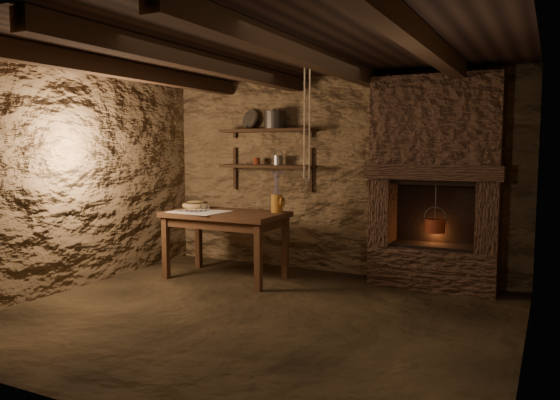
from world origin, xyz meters
The scene contains 25 objects.
floor centered at (0.00, 0.00, 0.00)m, with size 4.50×4.50×0.00m, color black.
back_wall centered at (0.00, 2.00, 1.20)m, with size 4.50×0.04×2.40m, color #483521.
front_wall centered at (0.00, -2.00, 1.20)m, with size 4.50×0.04×2.40m, color #483521.
left_wall centered at (-2.25, 0.00, 1.20)m, with size 0.04×4.00×2.40m, color #483521.
right_wall centered at (2.25, 0.00, 1.20)m, with size 0.04×4.00×2.40m, color #483521.
ceiling centered at (0.00, 0.00, 2.40)m, with size 4.50×4.00×0.04m, color black.
beam_far_left centered at (-1.50, 0.00, 2.31)m, with size 0.14×3.95×0.16m, color black.
beam_mid_left centered at (-0.50, 0.00, 2.31)m, with size 0.14×3.95×0.16m, color black.
beam_mid_right centered at (0.50, 0.00, 2.31)m, with size 0.14×3.95×0.16m, color black.
beam_far_right centered at (1.50, 0.00, 2.31)m, with size 0.14×3.95×0.16m, color black.
shelf_lower centered at (-0.85, 1.84, 1.30)m, with size 1.25×0.30×0.04m, color black.
shelf_upper centered at (-0.85, 1.84, 1.75)m, with size 1.25×0.30×0.04m, color black.
hearth centered at (1.25, 1.77, 1.23)m, with size 1.43×0.51×2.30m.
work_table centered at (-1.01, 1.10, 0.43)m, with size 1.39×0.80×0.79m.
linen_cloth centered at (-1.26, 0.95, 0.79)m, with size 0.61×0.49×0.01m, color beige.
pewter_cutlery_row centered at (-1.26, 0.93, 0.80)m, with size 0.51×0.20×0.01m, color gray, non-canonical shape.
drinking_glasses centered at (-1.24, 1.07, 0.84)m, with size 0.20×0.06×0.08m, color white, non-canonical shape.
stoneware_jug centered at (-0.44, 1.32, 1.00)m, with size 0.16×0.15×0.48m.
wooden_bowl centered at (-1.51, 1.22, 0.83)m, with size 0.33×0.33×0.12m, color olive.
iron_stockpot centered at (-0.74, 1.84, 1.87)m, with size 0.26×0.26×0.20m, color #2A2825.
tin_pan centered at (-1.15, 1.94, 1.90)m, with size 0.26×0.26×0.04m, color gray.
small_kettle centered at (-0.70, 1.84, 1.38)m, with size 0.17×0.13×0.18m, color gray, non-canonical shape.
rusty_tin centered at (-1.00, 1.84, 1.36)m, with size 0.09×0.09×0.09m, color #581E11.
red_pot centered at (1.27, 1.72, 0.71)m, with size 0.27×0.27×0.54m.
hanging_ropes centered at (0.05, 1.05, 1.80)m, with size 0.08×0.08×1.20m, color #CDB690, non-canonical shape.
Camera 1 is at (2.40, -4.25, 1.55)m, focal length 35.00 mm.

